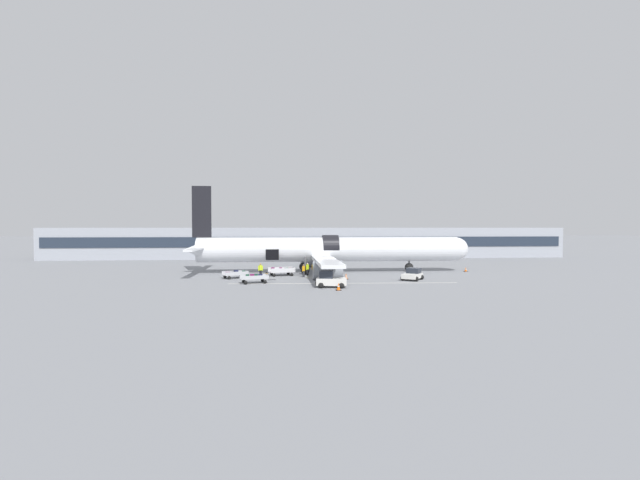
{
  "coord_description": "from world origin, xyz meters",
  "views": [
    {
      "loc": [
        -5.67,
        -51.08,
        6.15
      ],
      "look_at": [
        -0.81,
        4.78,
        4.44
      ],
      "focal_mm": 24.0,
      "sensor_mm": 36.0,
      "label": 1
    }
  ],
  "objects_px": {
    "airplane": "(326,250)",
    "baggage_tug_lead": "(413,275)",
    "baggage_tug_mid": "(330,280)",
    "baggage_cart_empty": "(255,279)",
    "ground_crew_loader_a": "(304,270)",
    "ground_crew_loader_b": "(314,269)",
    "baggage_cart_loading": "(282,271)",
    "ground_crew_supervisor": "(307,269)",
    "baggage_cart_queued": "(236,274)",
    "suitcase_on_tarmac_upright": "(266,275)",
    "ground_crew_driver": "(261,270)"
  },
  "relations": [
    {
      "from": "baggage_tug_mid",
      "to": "ground_crew_loader_b",
      "type": "bearing_deg",
      "value": 95.28
    },
    {
      "from": "ground_crew_loader_b",
      "to": "ground_crew_supervisor",
      "type": "distance_m",
      "value": 1.27
    },
    {
      "from": "baggage_tug_mid",
      "to": "baggage_cart_empty",
      "type": "distance_m",
      "value": 8.74
    },
    {
      "from": "baggage_cart_loading",
      "to": "ground_crew_loader_b",
      "type": "relative_size",
      "value": 2.29
    },
    {
      "from": "baggage_tug_lead",
      "to": "ground_crew_supervisor",
      "type": "distance_m",
      "value": 13.25
    },
    {
      "from": "baggage_tug_lead",
      "to": "baggage_cart_empty",
      "type": "height_order",
      "value": "baggage_tug_lead"
    },
    {
      "from": "ground_crew_driver",
      "to": "suitcase_on_tarmac_upright",
      "type": "distance_m",
      "value": 1.16
    },
    {
      "from": "baggage_cart_empty",
      "to": "ground_crew_loader_a",
      "type": "height_order",
      "value": "ground_crew_loader_a"
    },
    {
      "from": "airplane",
      "to": "baggage_tug_mid",
      "type": "distance_m",
      "value": 14.68
    },
    {
      "from": "airplane",
      "to": "baggage_tug_mid",
      "type": "bearing_deg",
      "value": -94.26
    },
    {
      "from": "baggage_cart_queued",
      "to": "airplane",
      "type": "bearing_deg",
      "value": 26.59
    },
    {
      "from": "baggage_cart_queued",
      "to": "ground_crew_loader_a",
      "type": "relative_size",
      "value": 2.39
    },
    {
      "from": "baggage_tug_lead",
      "to": "ground_crew_driver",
      "type": "xyz_separation_m",
      "value": [
        -17.77,
        4.51,
        0.28
      ]
    },
    {
      "from": "baggage_cart_empty",
      "to": "ground_crew_loader_b",
      "type": "bearing_deg",
      "value": 41.61
    },
    {
      "from": "ground_crew_loader_b",
      "to": "ground_crew_supervisor",
      "type": "bearing_deg",
      "value": 127.21
    },
    {
      "from": "baggage_cart_loading",
      "to": "ground_crew_supervisor",
      "type": "relative_size",
      "value": 2.65
    },
    {
      "from": "ground_crew_supervisor",
      "to": "ground_crew_loader_a",
      "type": "bearing_deg",
      "value": -107.16
    },
    {
      "from": "airplane",
      "to": "baggage_cart_loading",
      "type": "distance_m",
      "value": 7.33
    },
    {
      "from": "baggage_tug_lead",
      "to": "baggage_cart_loading",
      "type": "bearing_deg",
      "value": 159.12
    },
    {
      "from": "airplane",
      "to": "baggage_tug_lead",
      "type": "height_order",
      "value": "airplane"
    },
    {
      "from": "ground_crew_loader_b",
      "to": "ground_crew_driver",
      "type": "bearing_deg",
      "value": -177.62
    },
    {
      "from": "baggage_tug_lead",
      "to": "suitcase_on_tarmac_upright",
      "type": "height_order",
      "value": "baggage_tug_lead"
    },
    {
      "from": "baggage_tug_lead",
      "to": "suitcase_on_tarmac_upright",
      "type": "xyz_separation_m",
      "value": [
        -17.02,
        3.87,
        -0.34
      ]
    },
    {
      "from": "airplane",
      "to": "baggage_cart_empty",
      "type": "bearing_deg",
      "value": -130.04
    },
    {
      "from": "ground_crew_loader_a",
      "to": "ground_crew_supervisor",
      "type": "xyz_separation_m",
      "value": [
        0.58,
        1.87,
        0.01
      ]
    },
    {
      "from": "baggage_cart_loading",
      "to": "suitcase_on_tarmac_upright",
      "type": "bearing_deg",
      "value": -135.4
    },
    {
      "from": "ground_crew_loader_a",
      "to": "ground_crew_driver",
      "type": "distance_m",
      "value": 5.32
    },
    {
      "from": "ground_crew_loader_a",
      "to": "ground_crew_driver",
      "type": "bearing_deg",
      "value": 173.65
    },
    {
      "from": "ground_crew_supervisor",
      "to": "suitcase_on_tarmac_upright",
      "type": "bearing_deg",
      "value": -159.43
    },
    {
      "from": "airplane",
      "to": "baggage_cart_empty",
      "type": "relative_size",
      "value": 9.79
    },
    {
      "from": "baggage_tug_mid",
      "to": "baggage_cart_queued",
      "type": "relative_size",
      "value": 0.89
    },
    {
      "from": "baggage_cart_loading",
      "to": "ground_crew_loader_b",
      "type": "distance_m",
      "value": 4.1
    },
    {
      "from": "baggage_tug_mid",
      "to": "baggage_cart_queued",
      "type": "bearing_deg",
      "value": 140.21
    },
    {
      "from": "ground_crew_driver",
      "to": "baggage_cart_empty",
      "type": "bearing_deg",
      "value": -93.01
    },
    {
      "from": "baggage_cart_queued",
      "to": "ground_crew_loader_a",
      "type": "xyz_separation_m",
      "value": [
        8.18,
        0.43,
        0.37
      ]
    },
    {
      "from": "baggage_cart_queued",
      "to": "ground_crew_supervisor",
      "type": "distance_m",
      "value": 9.06
    },
    {
      "from": "ground_crew_loader_a",
      "to": "ground_crew_loader_b",
      "type": "bearing_deg",
      "value": 32.81
    },
    {
      "from": "baggage_cart_loading",
      "to": "ground_crew_driver",
      "type": "bearing_deg",
      "value": -154.81
    },
    {
      "from": "baggage_tug_mid",
      "to": "baggage_cart_empty",
      "type": "bearing_deg",
      "value": 154.01
    },
    {
      "from": "baggage_tug_lead",
      "to": "baggage_cart_empty",
      "type": "distance_m",
      "value": 18.13
    },
    {
      "from": "baggage_tug_lead",
      "to": "baggage_cart_loading",
      "type": "xyz_separation_m",
      "value": [
        -15.11,
        5.76,
        -0.08
      ]
    },
    {
      "from": "baggage_cart_loading",
      "to": "ground_crew_supervisor",
      "type": "distance_m",
      "value": 3.21
    },
    {
      "from": "ground_crew_loader_b",
      "to": "ground_crew_driver",
      "type": "height_order",
      "value": "ground_crew_loader_b"
    },
    {
      "from": "airplane",
      "to": "baggage_tug_lead",
      "type": "xyz_separation_m",
      "value": [
        9.15,
        -9.26,
        -2.37
      ]
    },
    {
      "from": "baggage_tug_mid",
      "to": "ground_crew_loader_b",
      "type": "distance_m",
      "value": 10.03
    },
    {
      "from": "baggage_tug_lead",
      "to": "baggage_cart_queued",
      "type": "height_order",
      "value": "baggage_tug_lead"
    },
    {
      "from": "suitcase_on_tarmac_upright",
      "to": "ground_crew_loader_a",
      "type": "bearing_deg",
      "value": 0.62
    },
    {
      "from": "baggage_cart_queued",
      "to": "baggage_tug_mid",
      "type": "bearing_deg",
      "value": -39.79
    },
    {
      "from": "airplane",
      "to": "ground_crew_supervisor",
      "type": "distance_m",
      "value": 4.93
    },
    {
      "from": "baggage_cart_loading",
      "to": "baggage_tug_mid",
      "type": "bearing_deg",
      "value": -66.01
    }
  ]
}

